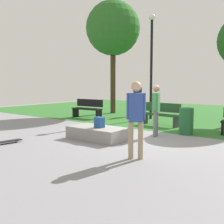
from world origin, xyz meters
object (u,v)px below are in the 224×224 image
Objects in this scene: tree_leaning_ash at (113,29)px; pedestrian_with_backpack at (138,96)px; skater_performing_trick at (136,114)px; skater_watching at (156,107)px; concrete_ledge at (98,133)px; skateboard_by_ledge at (8,141)px; backpack_on_ledge at (99,122)px; lamp_post at (151,57)px; park_bench_far_right at (161,114)px; park_bench_by_oak at (88,108)px; trash_bin at (186,121)px.

pedestrian_with_backpack is (1.81, -0.20, -3.63)m from tree_leaning_ash.
skater_performing_trick reaches higher than skater_watching.
concrete_ledge is 2.62m from skateboard_by_ledge.
backpack_on_ledge is 5.88m from lamp_post.
concrete_ledge is at bearing 51.63° from skateboard_by_ledge.
park_bench_far_right reaches higher than backpack_on_ledge.
park_bench_by_oak is (-2.15, 5.63, 0.42)m from skateboard_by_ledge.
skater_performing_trick reaches higher than concrete_ledge.
skater_performing_trick is at bearing -69.85° from skater_watching.
tree_leaning_ash reaches higher than concrete_ledge.
skater_performing_trick reaches higher than backpack_on_ledge.
park_bench_far_right is 0.33× the size of lamp_post.
backpack_on_ledge is 0.18× the size of pedestrian_with_backpack.
trash_bin is (-0.32, 3.53, -0.59)m from skater_performing_trick.
skater_watching is at bearing 52.25° from skateboard_by_ledge.
backpack_on_ledge is at bearing -42.97° from park_bench_by_oak.
tree_leaning_ash is at bearing 148.70° from trash_bin.
tree_leaning_ash reaches higher than skater_performing_trick.
skateboard_by_ledge is 0.47× the size of pedestrian_with_backpack.
tree_leaning_ash is 1.27× the size of lamp_post.
trash_bin is (1.70, 2.47, -0.09)m from backpack_on_ledge.
trash_bin is at bearing 53.30° from concrete_ledge.
pedestrian_with_backpack is (-4.45, 6.94, 0.01)m from skater_performing_trick.
skater_watching is 0.95× the size of pedestrian_with_backpack.
concrete_ledge is 2.23× the size of skateboard_by_ledge.
lamp_post is (-1.29, 5.23, 2.37)m from backpack_on_ledge.
trash_bin is 0.52× the size of pedestrian_with_backpack.
lamp_post reaches higher than pedestrian_with_backpack.
pedestrian_with_backpack reaches higher than trash_bin.
skater_watching is at bearing 63.36° from backpack_on_ledge.
trash_bin is (1.59, -1.19, -0.03)m from park_bench_far_right.
skateboard_by_ledge is at bearing -165.81° from skater_performing_trick.
tree_leaning_ash is (-6.26, 7.14, 3.64)m from skater_performing_trick.
park_bench_far_right is 0.93× the size of pedestrian_with_backpack.
pedestrian_with_backpack is at bearing 119.38° from backpack_on_ledge.
skater_performing_trick is 7.35m from lamp_post.
trash_bin is 5.39m from pedestrian_with_backpack.
concrete_ledge is at bearing 166.33° from backpack_on_ledge.
backpack_on_ledge is 0.07× the size of lamp_post.
skater_watching is 1.02× the size of park_bench_far_right.
tree_leaning_ash is at bearing 139.59° from skater_watching.
skater_watching is at bearing -40.41° from tree_leaning_ash.
pedestrian_with_backpack is (-4.13, 3.41, 0.60)m from trash_bin.
skater_watching is 1.84× the size of trash_bin.
concrete_ledge is at bearing -126.70° from trash_bin.
park_bench_by_oak is at bearing 157.52° from skater_watching.
skater_performing_trick reaches higher than skateboard_by_ledge.
skateboard_by_ledge is 0.13× the size of tree_leaning_ash.
skater_watching is at bearing -126.32° from trash_bin.
concrete_ledge is 1.13× the size of park_bench_by_oak.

